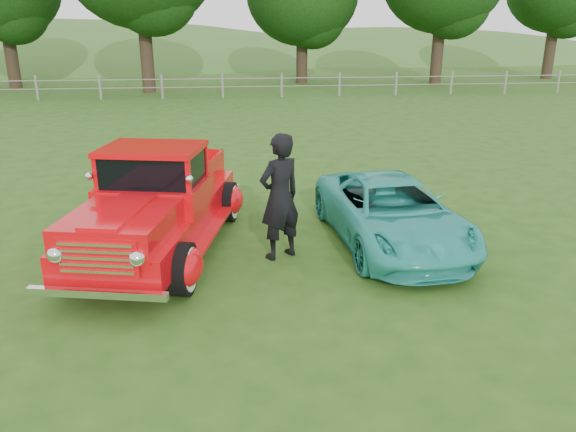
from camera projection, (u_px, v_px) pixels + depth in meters
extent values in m
plane|color=#254A13|center=(231.00, 297.00, 7.78)|extent=(140.00, 140.00, 0.00)
ellipsoid|color=#335B21|center=(59.00, 105.00, 61.93)|extent=(84.00, 60.00, 18.00)
ellipsoid|color=#335B21|center=(385.00, 86.00, 69.42)|extent=(72.00, 52.00, 14.00)
cube|color=slate|center=(223.00, 87.00, 28.27)|extent=(48.00, 0.04, 0.04)
cube|color=slate|center=(222.00, 79.00, 28.14)|extent=(48.00, 0.04, 0.04)
cylinder|color=black|center=(11.00, 53.00, 32.14)|extent=(0.70, 0.70, 3.96)
cylinder|color=black|center=(146.00, 46.00, 30.04)|extent=(0.70, 0.70, 4.84)
cylinder|color=black|center=(302.00, 52.00, 34.95)|extent=(0.70, 0.70, 3.74)
cylinder|color=black|center=(438.00, 47.00, 33.83)|extent=(0.70, 0.70, 4.40)
cylinder|color=black|center=(550.00, 47.00, 37.65)|extent=(0.70, 0.70, 4.18)
cylinder|color=black|center=(68.00, 264.00, 7.91)|extent=(0.40, 0.79, 0.76)
cylinder|color=black|center=(183.00, 269.00, 7.74)|extent=(0.40, 0.79, 0.76)
cylinder|color=black|center=(144.00, 199.00, 10.82)|extent=(0.40, 0.79, 0.76)
cylinder|color=black|center=(229.00, 202.00, 10.66)|extent=(0.40, 0.79, 0.76)
cube|color=red|center=(159.00, 217.00, 9.22)|extent=(2.52, 4.84, 0.44)
ellipsoid|color=red|center=(63.00, 261.00, 7.90)|extent=(0.57, 0.82, 0.54)
ellipsoid|color=red|center=(188.00, 267.00, 7.72)|extent=(0.57, 0.82, 0.54)
ellipsoid|color=red|center=(140.00, 197.00, 10.82)|extent=(0.57, 0.82, 0.54)
ellipsoid|color=red|center=(232.00, 200.00, 10.64)|extent=(0.57, 0.82, 0.54)
cube|color=red|center=(121.00, 227.00, 7.63)|extent=(1.64, 1.85, 0.42)
cube|color=red|center=(156.00, 195.00, 8.99)|extent=(1.85, 1.66, 0.44)
cube|color=black|center=(153.00, 166.00, 8.84)|extent=(1.65, 1.41, 0.50)
cube|color=red|center=(152.00, 149.00, 8.75)|extent=(1.75, 1.52, 0.08)
cube|color=red|center=(181.00, 174.00, 10.37)|extent=(1.57, 2.16, 0.45)
cube|color=white|center=(97.00, 259.00, 6.91)|extent=(1.06, 0.33, 0.50)
cube|color=white|center=(97.00, 294.00, 6.96)|extent=(1.78, 0.49, 0.10)
cube|color=white|center=(198.00, 186.00, 11.55)|extent=(1.69, 0.47, 0.10)
imported|color=teal|center=(391.00, 213.00, 9.48)|extent=(2.13, 4.16, 1.12)
imported|color=black|center=(280.00, 197.00, 8.80)|extent=(0.88, 0.79, 2.03)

